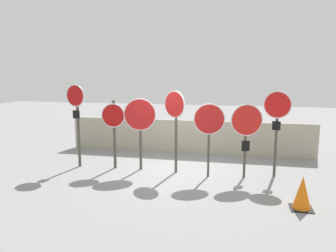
{
  "coord_description": "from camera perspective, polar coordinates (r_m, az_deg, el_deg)",
  "views": [
    {
      "loc": [
        1.77,
        -9.03,
        2.89
      ],
      "look_at": [
        -0.2,
        0.0,
        1.37
      ],
      "focal_mm": 35.0,
      "sensor_mm": 36.0,
      "label": 1
    }
  ],
  "objects": [
    {
      "name": "stop_sign_6",
      "position": [
        9.38,
        18.44,
        1.59
      ],
      "size": [
        0.73,
        0.22,
        2.39
      ],
      "rotation": [
        0.0,
        0.0,
        -0.26
      ],
      "color": "#474238",
      "rests_on": "ground"
    },
    {
      "name": "stop_sign_5",
      "position": [
        9.05,
        13.48,
        0.01
      ],
      "size": [
        0.85,
        0.24,
        2.05
      ],
      "rotation": [
        0.0,
        0.0,
        0.24
      ],
      "color": "#474238",
      "rests_on": "ground"
    },
    {
      "name": "stop_sign_0",
      "position": [
        10.26,
        -15.61,
        2.37
      ],
      "size": [
        0.65,
        0.21,
        2.53
      ],
      "rotation": [
        0.0,
        0.0,
        -0.24
      ],
      "color": "#474238",
      "rests_on": "ground"
    },
    {
      "name": "ground_plane",
      "position": [
        9.64,
        1.18,
        -8.09
      ],
      "size": [
        40.0,
        40.0,
        0.0
      ],
      "primitive_type": "plane",
      "color": "gray"
    },
    {
      "name": "fence_back",
      "position": [
        11.81,
        3.46,
        -1.87
      ],
      "size": [
        8.79,
        0.12,
        1.19
      ],
      "color": "#A89E89",
      "rests_on": "ground"
    },
    {
      "name": "traffic_cone_0",
      "position": [
        7.64,
        22.34,
        -10.71
      ],
      "size": [
        0.46,
        0.46,
        0.73
      ],
      "color": "black",
      "rests_on": "ground"
    },
    {
      "name": "stop_sign_4",
      "position": [
        8.96,
        7.17,
        0.42
      ],
      "size": [
        0.85,
        0.16,
        2.06
      ],
      "rotation": [
        0.0,
        0.0,
        0.1
      ],
      "color": "#474238",
      "rests_on": "ground"
    },
    {
      "name": "stop_sign_1",
      "position": [
        9.87,
        -9.44,
        0.46
      ],
      "size": [
        0.72,
        0.17,
        2.07
      ],
      "rotation": [
        0.0,
        0.0,
        0.08
      ],
      "color": "#474238",
      "rests_on": "ground"
    },
    {
      "name": "stop_sign_2",
      "position": [
        9.61,
        -4.9,
        1.06
      ],
      "size": [
        0.94,
        0.2,
        2.15
      ],
      "rotation": [
        0.0,
        0.0,
        0.16
      ],
      "color": "#474238",
      "rests_on": "ground"
    },
    {
      "name": "stop_sign_3",
      "position": [
        9.27,
        1.23,
        2.05
      ],
      "size": [
        0.66,
        0.43,
        2.38
      ],
      "rotation": [
        0.0,
        0.0,
        -0.57
      ],
      "color": "#474238",
      "rests_on": "ground"
    }
  ]
}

